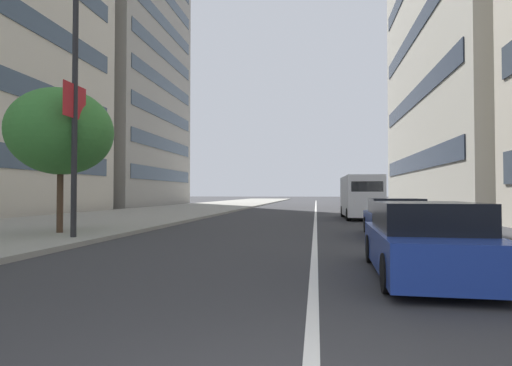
% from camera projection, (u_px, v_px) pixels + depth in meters
% --- Properties ---
extents(sidewalk_right_plaza, '(160.00, 10.69, 0.15)m').
position_uv_depth(sidewalk_right_plaza, '(165.00, 212.00, 33.77)').
color(sidewalk_right_plaza, gray).
rests_on(sidewalk_right_plaza, ground).
extents(lane_centre_stripe, '(110.00, 0.16, 0.01)m').
position_uv_depth(lane_centre_stripe, '(316.00, 211.00, 36.98)').
color(lane_centre_stripe, silver).
rests_on(lane_centre_stripe, ground).
extents(car_following_behind, '(4.53, 2.02, 1.39)m').
position_uv_depth(car_following_behind, '(425.00, 241.00, 7.74)').
color(car_following_behind, navy).
rests_on(car_following_behind, ground).
extents(car_mid_block_traffic, '(4.60, 2.03, 1.37)m').
position_uv_depth(car_mid_block_traffic, '(395.00, 219.00, 14.91)').
color(car_mid_block_traffic, navy).
rests_on(car_mid_block_traffic, ground).
extents(delivery_van_ahead, '(5.60, 2.17, 2.59)m').
position_uv_depth(delivery_van_ahead, '(361.00, 196.00, 25.30)').
color(delivery_van_ahead, silver).
rests_on(delivery_van_ahead, ground).
extents(street_lamp_with_banners, '(1.26, 2.02, 8.85)m').
position_uv_depth(street_lamp_with_banners, '(82.00, 77.00, 13.44)').
color(street_lamp_with_banners, '#232326').
rests_on(street_lamp_with_banners, sidewalk_right_plaza).
extents(street_tree_far_plaza, '(3.65, 3.65, 5.18)m').
position_uv_depth(street_tree_far_plaza, '(61.00, 132.00, 14.99)').
color(street_tree_far_plaza, '#473323').
rests_on(street_tree_far_plaza, sidewalk_right_plaza).
extents(office_tower_behind_plaza, '(20.99, 17.51, 47.85)m').
position_uv_depth(office_tower_behind_plaza, '(100.00, 17.00, 52.86)').
color(office_tower_behind_plaza, gray).
rests_on(office_tower_behind_plaza, ground).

